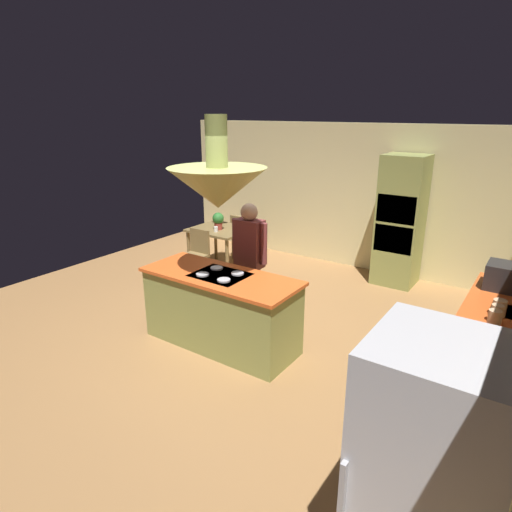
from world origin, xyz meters
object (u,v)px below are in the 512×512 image
Objects in this scene: potted_plant_on_table at (218,220)px; canister_flour at (494,321)px; microwave_on_counter at (510,278)px; oven_tower at (400,221)px; refrigerator at (427,485)px; canister_tea at (499,308)px; cup_on_table at (216,229)px; chair_by_back_wall at (243,234)px; canister_sugar at (497,314)px; kitchen_island at (221,310)px; dining_table at (221,234)px; chair_facing_island at (196,252)px; person_at_island at (249,257)px.

potted_plant_on_table is 4.86m from canister_flour.
canister_flour is 0.42× the size of microwave_on_counter.
oven_tower is 7.02× the size of potted_plant_on_table.
canister_tea is (0.04, 2.35, 0.14)m from refrigerator.
oven_tower reaches higher than canister_tea.
canister_tea reaches higher than cup_on_table.
canister_sugar reaches higher than chair_by_back_wall.
kitchen_island is 2.71m from dining_table.
canister_tea is at bearing 155.12° from chair_by_back_wall.
refrigerator is at bearing -39.00° from cup_on_table.
chair_facing_island is (-1.70, 1.44, 0.04)m from kitchen_island.
person_at_island is at bearing -165.41° from microwave_on_counter.
kitchen_island is 10.03× the size of canister_flour.
canister_tea is 0.76m from microwave_on_counter.
canister_tea is at bearing -0.22° from person_at_island.
oven_tower is 3.12m from canister_tea.
chair_facing_island is 2.90× the size of potted_plant_on_table.
refrigerator is (1.70, -4.94, -0.20)m from oven_tower.
canister_tea is (0.00, 0.18, -0.01)m from canister_sugar.
refrigerator is at bearing -31.27° from kitchen_island.
chair_by_back_wall reaches higher than cup_on_table.
canister_flour is at bearing -90.00° from canister_tea.
potted_plant_on_table is 0.65× the size of microwave_on_counter.
person_at_island is (-2.85, 2.36, 0.09)m from refrigerator.
refrigerator reaches higher than chair_facing_island.
canister_flour is (4.54, -1.15, 0.51)m from chair_facing_island.
oven_tower is 11.94× the size of canister_sugar.
microwave_on_counter reaches higher than canister_sugar.
potted_plant_on_table is at bearing 160.97° from canister_sugar.
microwave_on_counter is at bearing 90.00° from canister_flour.
refrigerator reaches higher than dining_table.
potted_plant_on_table is at bearing 140.19° from person_at_island.
potted_plant_on_table reaches higher than chair_by_back_wall.
cup_on_table is 4.69m from canister_sugar.
oven_tower reaches higher than microwave_on_counter.
microwave_on_counter reaches higher than kitchen_island.
oven_tower is at bearing 32.72° from chair_facing_island.
canister_sugar is (0.00, 0.18, -0.01)m from canister_flour.
kitchen_island is 3.24m from chair_by_back_wall.
chair_by_back_wall is 1.89× the size of microwave_on_counter.
canister_sugar is at bearing -19.75° from dining_table.
dining_table is (-1.70, 2.10, 0.19)m from kitchen_island.
oven_tower reaches higher than canister_sugar.
chair_facing_island is at bearing -147.28° from oven_tower.
potted_plant_on_table reaches higher than kitchen_island.
refrigerator reaches higher than canister_sugar.
oven_tower is at bearing 122.11° from canister_sugar.
oven_tower is at bearing 66.08° from person_at_island.
refrigerator reaches higher than kitchen_island.
microwave_on_counter is (0.00, 0.94, 0.05)m from canister_sugar.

